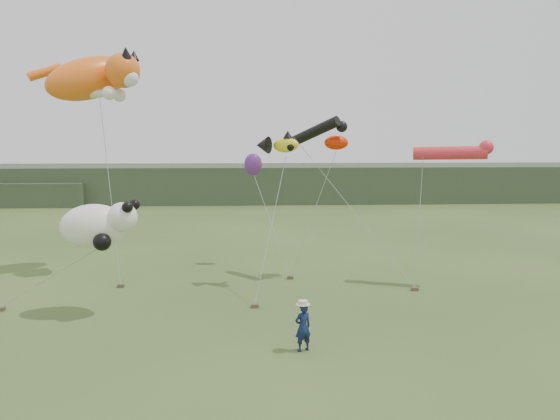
{
  "coord_description": "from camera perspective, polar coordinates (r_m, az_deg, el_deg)",
  "views": [
    {
      "loc": [
        -0.28,
        -18.41,
        6.92
      ],
      "look_at": [
        0.93,
        3.0,
        4.16
      ],
      "focal_mm": 35.0,
      "sensor_mm": 36.0,
      "label": 1
    }
  ],
  "objects": [
    {
      "name": "fish_kite",
      "position": [
        25.68,
        -0.29,
        6.85
      ],
      "size": [
        2.26,
        1.49,
        1.09
      ],
      "color": "yellow",
      "rests_on": "ground"
    },
    {
      "name": "misc_kites",
      "position": [
        28.93,
        0.75,
        5.71
      ],
      "size": [
        5.24,
        3.55,
        2.16
      ],
      "color": "#F12601",
      "rests_on": "ground"
    },
    {
      "name": "cat_kite",
      "position": [
        30.31,
        -18.62,
        13.0
      ],
      "size": [
        6.2,
        4.58,
        3.31
      ],
      "color": "orange",
      "rests_on": "ground"
    },
    {
      "name": "ground",
      "position": [
        19.67,
        -2.28,
        -13.26
      ],
      "size": [
        120.0,
        120.0,
        0.0
      ],
      "primitive_type": "plane",
      "color": "#385123",
      "rests_on": "ground"
    },
    {
      "name": "sandbag_anchors",
      "position": [
        25.05,
        -6.13,
        -8.55
      ],
      "size": [
        18.06,
        4.85,
        0.15
      ],
      "color": "brown",
      "rests_on": "ground"
    },
    {
      "name": "tube_kites",
      "position": [
        26.95,
        12.84,
        6.77
      ],
      "size": [
        9.24,
        3.91,
        2.12
      ],
      "color": "black",
      "rests_on": "ground"
    },
    {
      "name": "festival_attendant",
      "position": [
        18.34,
        2.41,
        -12.14
      ],
      "size": [
        0.7,
        0.59,
        1.61
      ],
      "primitive_type": "imported",
      "rotation": [
        0.0,
        0.0,
        3.56
      ],
      "color": "#111D43",
      "rests_on": "ground"
    },
    {
      "name": "panda_kite",
      "position": [
        22.61,
        -18.41,
        -1.53
      ],
      "size": [
        3.1,
        2.0,
        1.93
      ],
      "color": "white",
      "rests_on": "ground"
    },
    {
      "name": "headland",
      "position": [
        63.36,
        -5.79,
        2.78
      ],
      "size": [
        90.0,
        13.0,
        4.0
      ],
      "color": "#2D3D28",
      "rests_on": "ground"
    }
  ]
}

